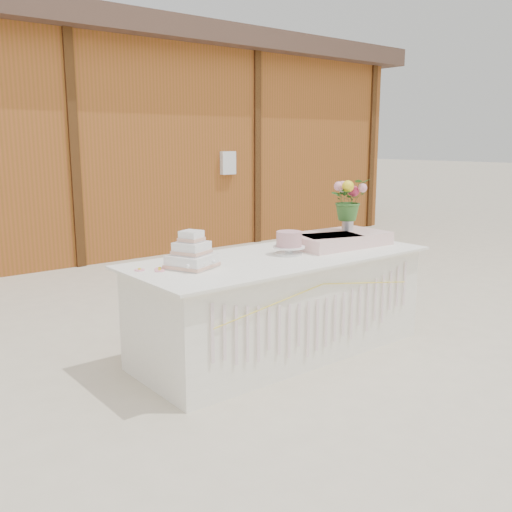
% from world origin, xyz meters
% --- Properties ---
extents(ground, '(80.00, 80.00, 0.00)m').
position_xyz_m(ground, '(0.00, 0.00, 0.00)').
color(ground, beige).
rests_on(ground, ground).
extents(barn, '(12.60, 4.60, 3.30)m').
position_xyz_m(barn, '(-0.01, 5.99, 1.68)').
color(barn, brown).
rests_on(barn, ground).
extents(cake_table, '(2.40, 1.00, 0.77)m').
position_xyz_m(cake_table, '(0.00, -0.00, 0.39)').
color(cake_table, white).
rests_on(cake_table, ground).
extents(wedding_cake, '(0.38, 0.38, 0.26)m').
position_xyz_m(wedding_cake, '(-0.76, 0.07, 0.86)').
color(wedding_cake, white).
rests_on(wedding_cake, cake_table).
extents(pink_cake_stand, '(0.25, 0.25, 0.18)m').
position_xyz_m(pink_cake_stand, '(0.08, -0.00, 0.87)').
color(pink_cake_stand, white).
rests_on(pink_cake_stand, cake_table).
extents(satin_runner, '(0.87, 0.53, 0.11)m').
position_xyz_m(satin_runner, '(0.66, 0.03, 0.82)').
color(satin_runner, '#FFCFCD').
rests_on(satin_runner, cake_table).
extents(flower_vase, '(0.10, 0.10, 0.14)m').
position_xyz_m(flower_vase, '(0.83, 0.07, 0.94)').
color(flower_vase, silver).
rests_on(flower_vase, satin_runner).
extents(bouquet, '(0.34, 0.30, 0.36)m').
position_xyz_m(bouquet, '(0.83, 0.07, 1.19)').
color(bouquet, '#3A712D').
rests_on(bouquet, flower_vase).
extents(loose_flowers, '(0.23, 0.37, 0.02)m').
position_xyz_m(loose_flowers, '(-1.02, 0.11, 0.78)').
color(loose_flowers, pink).
rests_on(loose_flowers, cake_table).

